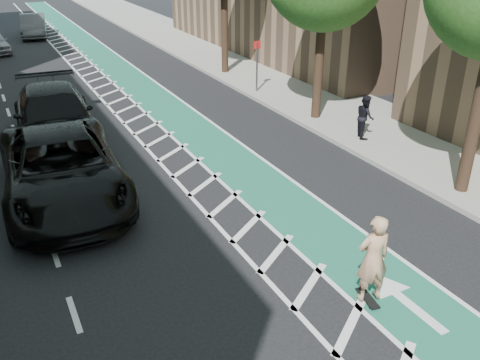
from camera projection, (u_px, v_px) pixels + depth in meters
ground at (219, 271)px, 11.48m from camera, size 120.00×120.00×0.00m
bike_lane at (182, 121)px, 20.71m from camera, size 2.00×90.00×0.01m
buffer_strip at (146, 126)px, 20.10m from camera, size 1.40×90.00×0.01m
sidewalk_right at (314, 98)px, 23.36m from camera, size 5.00×90.00×0.15m
curb_right at (268, 105)px, 22.35m from camera, size 0.12×90.00×0.16m
sign_post at (257, 66)px, 23.62m from camera, size 0.35×0.08×2.47m
skateboard at (368, 298)px, 10.51m from camera, size 0.33×0.73×0.10m
skateboarder at (373, 259)px, 10.08m from camera, size 0.78×0.59×1.93m
suv_near at (62, 168)px, 14.25m from camera, size 3.56×7.02×1.90m
suv_far at (54, 116)px, 18.32m from camera, size 3.14×6.72×1.90m
car_grey at (33, 26)px, 37.30m from camera, size 2.33×5.03×1.60m
pedestrian at (365, 117)px, 18.30m from camera, size 0.86×0.94×1.57m
barrel_a at (20, 213)px, 13.01m from camera, size 0.66×0.66×0.90m
barrel_b at (50, 115)px, 20.21m from camera, size 0.59×0.59×0.80m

